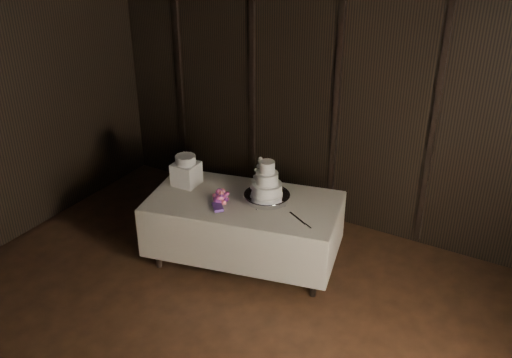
# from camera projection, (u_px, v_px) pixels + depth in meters

# --- Properties ---
(room) EXTENTS (6.08, 7.08, 3.08)m
(room) POSITION_uv_depth(u_px,v_px,m) (128.00, 257.00, 3.75)
(room) COLOR black
(room) RESTS_ON ground
(display_table) EXTENTS (2.18, 1.47, 0.76)m
(display_table) POSITION_uv_depth(u_px,v_px,m) (244.00, 228.00, 6.10)
(display_table) COLOR beige
(display_table) RESTS_ON ground
(cake_stand) EXTENTS (0.61, 0.61, 0.09)m
(cake_stand) POSITION_uv_depth(u_px,v_px,m) (267.00, 198.00, 5.90)
(cake_stand) COLOR silver
(cake_stand) RESTS_ON display_table
(wedding_cake) EXTENTS (0.35, 0.31, 0.37)m
(wedding_cake) POSITION_uv_depth(u_px,v_px,m) (264.00, 182.00, 5.81)
(wedding_cake) COLOR white
(wedding_cake) RESTS_ON cake_stand
(bouquet) EXTENTS (0.46, 0.46, 0.18)m
(bouquet) POSITION_uv_depth(u_px,v_px,m) (220.00, 197.00, 5.89)
(bouquet) COLOR #CF5B7E
(bouquet) RESTS_ON display_table
(box_pedestal) EXTENTS (0.27, 0.27, 0.25)m
(box_pedestal) POSITION_uv_depth(u_px,v_px,m) (186.00, 174.00, 6.22)
(box_pedestal) COLOR white
(box_pedestal) RESTS_ON display_table
(small_cake) EXTENTS (0.29, 0.29, 0.09)m
(small_cake) POSITION_uv_depth(u_px,v_px,m) (185.00, 160.00, 6.15)
(small_cake) COLOR white
(small_cake) RESTS_ON box_pedestal
(cake_knife) EXTENTS (0.33, 0.20, 0.01)m
(cake_knife) POSITION_uv_depth(u_px,v_px,m) (298.00, 218.00, 5.61)
(cake_knife) COLOR silver
(cake_knife) RESTS_ON display_table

